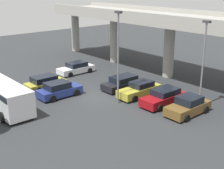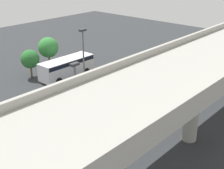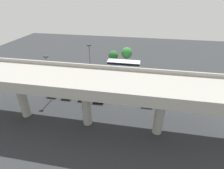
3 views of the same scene
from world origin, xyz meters
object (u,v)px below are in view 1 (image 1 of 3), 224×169
Objects in this scene: parked_car_0 at (76,68)px; parked_car_3 at (123,83)px; parked_car_2 at (59,90)px; lamp_post_mid_lot at (118,52)px; shuttle_bus at (4,94)px; parked_car_5 at (164,97)px; lamp_post_near_aisle at (203,58)px; parked_car_4 at (140,89)px; parked_car_1 at (45,82)px; parked_car_6 at (188,106)px.

parked_car_0 is 8.37m from parked_car_3.
lamp_post_mid_lot reaches higher than parked_car_2.
parked_car_3 is 12.53m from shuttle_bus.
parked_car_0 is 1.00× the size of parked_car_5.
shuttle_bus is 18.30m from lamp_post_near_aisle.
parked_car_2 is at bearing -39.56° from parked_car_4.
parked_car_0 is at bearing 25.09° from parked_car_1.
lamp_post_mid_lot is at bearing 59.49° from shuttle_bus.
shuttle_bus is at bearing -153.04° from parked_car_1.
parked_car_3 is at bearing 77.99° from shuttle_bus.
parked_car_2 is at bearing -141.52° from lamp_post_near_aisle.
lamp_post_near_aisle is (8.44, 2.01, 4.00)m from parked_car_3.
lamp_post_mid_lot is (11.10, -2.75, 4.38)m from parked_car_0.
parked_car_0 is 6.66m from parked_car_1.
lamp_post_mid_lot is at bearing 40.78° from parked_car_3.
lamp_post_mid_lot reaches higher than parked_car_5.
parked_car_6 is (14.36, 6.19, 0.03)m from parked_car_1.
parked_car_1 is at bearing -148.80° from lamp_post_near_aisle.
parked_car_2 reaches higher than parked_car_3.
lamp_post_near_aisle is (5.61, 2.27, 3.97)m from parked_car_4.
parked_car_5 reaches higher than parked_car_0.
parked_car_5 is (5.93, -0.18, 0.04)m from parked_car_3.
parked_car_5 is 0.62× the size of shuttle_bus.
parked_car_2 is at bearing -146.27° from lamp_post_mid_lot.
parked_car_2 is 0.51× the size of lamp_post_mid_lot.
parked_car_0 is at bearing 43.90° from parked_car_2.
parked_car_4 is at bearing -157.91° from lamp_post_near_aisle.
parked_car_0 is 1.01× the size of parked_car_3.
parked_car_4 is 7.24m from lamp_post_near_aisle.
lamp_post_near_aisle is at bearing -58.80° from parked_car_1.
parked_car_2 is 8.24m from parked_car_4.
parked_car_3 is 0.59× the size of lamp_post_near_aisle.
parked_car_1 is at bearing 25.09° from parked_car_0.
parked_car_6 reaches higher than parked_car_5.
parked_car_5 is at bearing 54.71° from shuttle_bus.
shuttle_bus is (-2.60, -12.23, 0.84)m from parked_car_3.
lamp_post_mid_lot is (8.28, 3.28, 4.35)m from parked_car_1.
lamp_post_near_aisle is 7.72m from lamp_post_mid_lot.
parked_car_6 is at bearing 88.34° from parked_car_5.
parked_car_6 is 0.59× the size of shuttle_bus.
parked_car_1 is at bearing 116.96° from shuttle_bus.
parked_car_3 is 9.55m from lamp_post_near_aisle.
parked_car_2 is 0.99× the size of parked_car_6.
parked_car_5 is (14.29, 0.25, 0.06)m from parked_car_0.
parked_car_1 is 0.50× the size of lamp_post_mid_lot.
parked_car_4 is 0.63× the size of shuttle_bus.
parked_car_1 is 0.57× the size of shuttle_bus.
shuttle_bus is 11.09m from lamp_post_mid_lot.
parked_car_2 is (3.13, -0.16, 0.03)m from parked_car_1.
lamp_post_near_aisle is (11.04, 14.25, 3.16)m from shuttle_bus.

